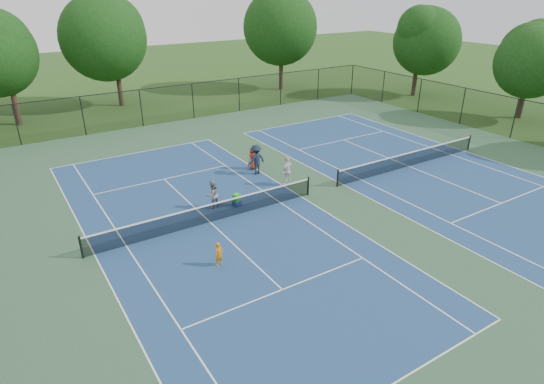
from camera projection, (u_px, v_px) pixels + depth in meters
ground at (323, 191)px, 25.67m from camera, size 140.00×140.00×0.00m
court_pad at (323, 191)px, 25.67m from camera, size 36.00×36.00×0.01m
tennis_court_left at (210, 221)px, 22.22m from camera, size 12.00×23.83×1.07m
tennis_court_right at (409, 165)px, 29.04m from camera, size 12.00×23.83×1.07m
perimeter_fence at (324, 164)px, 25.00m from camera, size 36.08×36.08×3.02m
tree_back_a at (2, 49)px, 35.23m from camera, size 6.80×6.80×9.15m
tree_back_b at (112, 33)px, 40.91m from camera, size 7.60×7.60×10.03m
tree_back_d at (281, 24)px, 47.56m from camera, size 7.80×7.80×10.37m
tree_side_e at (420, 37)px, 45.19m from camera, size 6.60×6.60×8.87m
tree_side_f at (532, 56)px, 37.47m from camera, size 5.80×5.80×8.12m
child_player at (219, 254)px, 18.64m from camera, size 0.46×0.37×1.09m
instructor at (212, 195)px, 23.39m from camera, size 0.86×0.74×1.52m
bystander_a at (287, 171)px, 26.02m from camera, size 1.12×0.82×1.77m
bystander_b at (256, 159)px, 27.59m from camera, size 1.29×0.86×1.86m
bystander_c at (253, 158)px, 28.41m from camera, size 0.83×0.69×1.45m
ball_crate at (237, 203)px, 23.87m from camera, size 0.47×0.41×0.27m
ball_hopper at (237, 198)px, 23.73m from camera, size 0.40×0.36×0.41m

